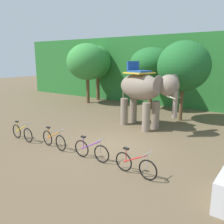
% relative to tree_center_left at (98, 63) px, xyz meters
% --- Properties ---
extents(ground_plane, '(80.00, 80.00, 0.00)m').
position_rel_tree_center_left_xyz_m(ground_plane, '(8.11, -9.40, -3.54)').
color(ground_plane, brown).
extents(foliage_hedge, '(36.00, 6.00, 5.81)m').
position_rel_tree_center_left_xyz_m(foliage_hedge, '(8.11, 3.65, -0.64)').
color(foliage_hedge, '#28702D').
rests_on(foliage_hedge, ground).
extents(tree_center_left, '(2.55, 2.55, 5.08)m').
position_rel_tree_center_left_xyz_m(tree_center_left, '(0.00, 0.00, 0.00)').
color(tree_center_left, brown).
rests_on(tree_center_left, ground).
extents(tree_center, '(3.58, 3.58, 5.21)m').
position_rel_tree_center_left_xyz_m(tree_center, '(0.28, -1.81, 0.08)').
color(tree_center, brown).
rests_on(tree_center, ground).
extents(tree_center_right, '(3.29, 3.29, 4.75)m').
position_rel_tree_center_left_xyz_m(tree_center_right, '(6.06, -1.11, -0.02)').
color(tree_center_right, brown).
rests_on(tree_center_right, ground).
extents(tree_far_right, '(3.24, 3.24, 5.00)m').
position_rel_tree_center_left_xyz_m(tree_far_right, '(9.22, -3.19, -0.09)').
color(tree_far_right, brown).
rests_on(tree_far_right, ground).
extents(elephant, '(4.24, 2.63, 3.78)m').
position_rel_tree_center_left_xyz_m(elephant, '(8.01, -6.04, -1.34)').
color(elephant, gray).
rests_on(elephant, ground).
extents(bike_yellow, '(1.71, 0.52, 0.92)m').
position_rel_tree_center_left_xyz_m(bike_yellow, '(4.10, -11.33, -3.16)').
color(bike_yellow, black).
rests_on(bike_yellow, ground).
extents(bike_orange, '(1.70, 0.52, 0.92)m').
position_rel_tree_center_left_xyz_m(bike_orange, '(6.17, -11.16, -3.16)').
color(bike_orange, black).
rests_on(bike_orange, ground).
extents(bike_purple, '(1.71, 0.52, 0.92)m').
position_rel_tree_center_left_xyz_m(bike_purple, '(8.35, -11.19, -3.16)').
color(bike_purple, black).
rests_on(bike_purple, ground).
extents(bike_red, '(1.71, 0.52, 0.92)m').
position_rel_tree_center_left_xyz_m(bike_red, '(10.41, -11.34, -3.16)').
color(bike_red, black).
rests_on(bike_red, ground).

